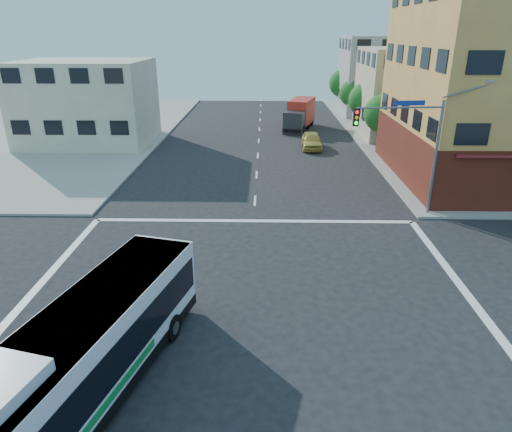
{
  "coord_description": "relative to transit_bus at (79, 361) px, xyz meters",
  "views": [
    {
      "loc": [
        0.62,
        -15.83,
        10.67
      ],
      "look_at": [
        0.21,
        5.38,
        2.0
      ],
      "focal_mm": 32.0,
      "sensor_mm": 36.0,
      "label": 1
    }
  ],
  "objects": [
    {
      "name": "box_truck",
      "position": [
        9.4,
        42.41,
        -0.07
      ],
      "size": [
        4.15,
        7.64,
        3.3
      ],
      "rotation": [
        0.0,
        0.0,
        -0.29
      ],
      "color": "#2A2A2F",
      "rests_on": "ground"
    },
    {
      "name": "transit_bus",
      "position": [
        0.0,
        0.0,
        0.0
      ],
      "size": [
        5.24,
        11.79,
        3.42
      ],
      "rotation": [
        0.0,
        0.0,
        -0.25
      ],
      "color": "black",
      "rests_on": "ground"
    },
    {
      "name": "street_tree_c",
      "position": [
        16.67,
        49.1,
        1.79
      ],
      "size": [
        3.4,
        3.4,
        5.29
      ],
      "color": "#352313",
      "rests_on": "ground"
    },
    {
      "name": "building_east_near",
      "position": [
        21.74,
        39.16,
        2.84
      ],
      "size": [
        12.06,
        10.06,
        9.0
      ],
      "color": "#C0B393",
      "rests_on": "ground"
    },
    {
      "name": "building_east_far",
      "position": [
        21.74,
        53.16,
        3.34
      ],
      "size": [
        12.06,
        10.06,
        10.0
      ],
      "color": "#969691",
      "rests_on": "ground"
    },
    {
      "name": "signal_mast_ne",
      "position": [
        13.84,
        15.8,
        3.31
      ],
      "size": [
        7.91,
        1.13,
        8.07
      ],
      "color": "slate",
      "rests_on": "ground"
    },
    {
      "name": "street_tree_d",
      "position": [
        16.67,
        57.1,
        2.21
      ],
      "size": [
        4.0,
        4.0,
        6.03
      ],
      "color": "#352313",
      "rests_on": "ground"
    },
    {
      "name": "ground",
      "position": [
        4.76,
        5.18,
        -1.67
      ],
      "size": [
        120.0,
        120.0,
        0.0
      ],
      "primitive_type": "plane",
      "color": "black",
      "rests_on": "ground"
    },
    {
      "name": "street_tree_a",
      "position": [
        16.67,
        33.1,
        1.92
      ],
      "size": [
        3.6,
        3.6,
        5.53
      ],
      "color": "#352313",
      "rests_on": "ground"
    },
    {
      "name": "street_tree_b",
      "position": [
        16.67,
        41.1,
        2.08
      ],
      "size": [
        3.8,
        3.8,
        5.79
      ],
      "color": "#352313",
      "rests_on": "ground"
    },
    {
      "name": "parked_car",
      "position": [
        9.93,
        32.99,
        -0.89
      ],
      "size": [
        1.99,
        4.62,
        1.55
      ],
      "primitive_type": "imported",
      "rotation": [
        0.0,
        0.0,
        -0.03
      ],
      "color": "gold",
      "rests_on": "ground"
    },
    {
      "name": "building_west",
      "position": [
        -12.25,
        35.16,
        2.34
      ],
      "size": [
        12.06,
        10.06,
        8.0
      ],
      "color": "beige",
      "rests_on": "ground"
    }
  ]
}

